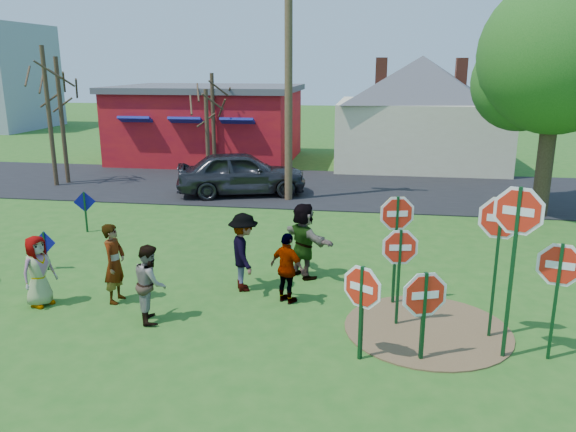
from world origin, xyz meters
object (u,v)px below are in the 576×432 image
Objects in this scene: person_b at (114,263)px; suv at (242,173)px; stop_sign_a at (362,294)px; stop_sign_d at (499,232)px; leafy_tree at (561,64)px; person_a at (38,271)px; stop_sign_c at (516,233)px; stop_sign_b at (397,223)px; utility_pole at (289,69)px.

person_b is 10.40m from suv.
suv is at bearing 144.82° from stop_sign_a.
person_b is at bearing -170.19° from stop_sign_d.
suv is at bearing 172.08° from leafy_tree.
person_b is (-5.29, 1.68, -0.35)m from stop_sign_a.
person_b is 0.23× the size of leafy_tree.
person_a is at bearing -143.55° from leafy_tree.
stop_sign_c is at bearing 42.42° from stop_sign_a.
stop_sign_b is 0.78× the size of stop_sign_c.
person_b is 10.84m from utility_pole.
stop_sign_c is at bearing -72.95° from person_a.
stop_sign_a is 5.56m from person_b.
person_a is 16.26m from leafy_tree.
person_a is 1.58m from person_b.
person_a is 0.17× the size of utility_pole.
stop_sign_c is 11.01m from leafy_tree.
stop_sign_a is at bearing -145.98° from stop_sign_c.
utility_pole is (-5.54, 11.08, 2.55)m from stop_sign_c.
stop_sign_a is 0.58× the size of stop_sign_c.
leafy_tree is (11.12, 8.89, 4.11)m from person_b.
stop_sign_b is at bearing -58.61° from person_a.
utility_pole reaches higher than stop_sign_b.
stop_sign_d is at bearing -62.22° from utility_pole.
leafy_tree is at bearing -114.58° from suv.
leafy_tree reaches higher than stop_sign_b.
suv is at bearing 137.55° from stop_sign_d.
stop_sign_c is 0.35× the size of utility_pole.
leafy_tree is at bearing 83.27° from stop_sign_d.
leafy_tree is at bearing -50.14° from person_b.
utility_pole is at bearing 140.52° from stop_sign_c.
person_b is at bearing -102.83° from utility_pole.
utility_pole is (-3.05, 11.52, 3.60)m from stop_sign_a.
stop_sign_b is at bearing -67.89° from utility_pole.
utility_pole is at bearing 131.18° from stop_sign_d.
stop_sign_c reaches higher than stop_sign_b.
suv is at bearing 146.69° from stop_sign_c.
suv is (-7.38, 10.88, -1.18)m from stop_sign_d.
person_a is 0.20× the size of leafy_tree.
person_a is (-6.80, 1.24, -0.45)m from stop_sign_a.
stop_sign_d is 1.64× the size of person_b.
stop_sign_c is 13.90m from suv.
stop_sign_b is 6.04m from person_b.
stop_sign_d reaches higher than person_a.
stop_sign_d reaches higher than suv.
leafy_tree reaches higher than person_a.
stop_sign_b is (0.62, 2.47, 0.58)m from stop_sign_a.
person_b is (1.51, 0.44, 0.10)m from person_a.
stop_sign_b is 0.27× the size of utility_pole.
person_b is 0.19× the size of utility_pole.
utility_pole is at bearing 1.92° from person_a.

